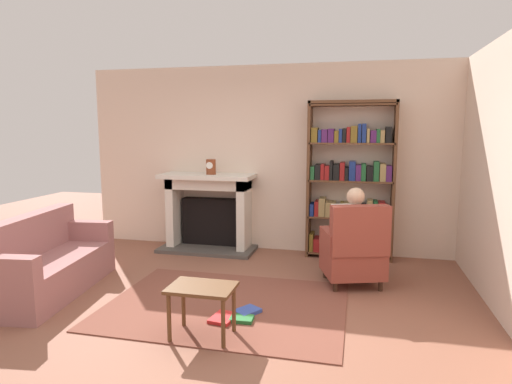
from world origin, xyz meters
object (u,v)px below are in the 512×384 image
(side_table, at_px, (202,294))
(seated_reader, at_px, (352,231))
(fireplace, at_px, (209,210))
(bookshelf, at_px, (350,184))
(armchair_reading, at_px, (354,250))
(sofa_floral, at_px, (46,264))
(mantel_clock, at_px, (211,167))

(side_table, bearing_deg, seated_reader, 54.25)
(seated_reader, distance_m, side_table, 2.09)
(fireplace, relative_size, bookshelf, 0.65)
(bookshelf, bearing_deg, side_table, -112.99)
(armchair_reading, distance_m, side_table, 2.01)
(bookshelf, relative_size, side_table, 3.87)
(bookshelf, xyz_separation_m, sofa_floral, (-3.20, -2.14, -0.71))
(seated_reader, relative_size, side_table, 2.04)
(fireplace, xyz_separation_m, mantel_clock, (0.07, -0.10, 0.65))
(fireplace, distance_m, sofa_floral, 2.41)
(fireplace, height_order, seated_reader, seated_reader)
(mantel_clock, height_order, bookshelf, bookshelf)
(mantel_clock, height_order, seated_reader, mantel_clock)
(seated_reader, height_order, side_table, seated_reader)
(bookshelf, xyz_separation_m, armchair_reading, (0.09, -1.16, -0.61))
(armchair_reading, bearing_deg, sofa_floral, -1.58)
(fireplace, relative_size, mantel_clock, 6.44)
(fireplace, xyz_separation_m, armchair_reading, (2.13, -1.13, -0.17))
(armchair_reading, height_order, side_table, armchair_reading)
(bookshelf, relative_size, seated_reader, 1.90)
(sofa_floral, bearing_deg, armchair_reading, -81.00)
(bookshelf, distance_m, seated_reader, 1.13)
(sofa_floral, bearing_deg, fireplace, -36.38)
(bookshelf, bearing_deg, mantel_clock, -176.08)
(side_table, bearing_deg, bookshelf, 67.01)
(fireplace, distance_m, mantel_clock, 0.66)
(mantel_clock, distance_m, seated_reader, 2.31)
(bookshelf, bearing_deg, fireplace, -179.01)
(fireplace, bearing_deg, bookshelf, 0.99)
(mantel_clock, xyz_separation_m, bookshelf, (1.97, 0.14, -0.21))
(bookshelf, height_order, seated_reader, bookshelf)
(mantel_clock, distance_m, armchair_reading, 2.45)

